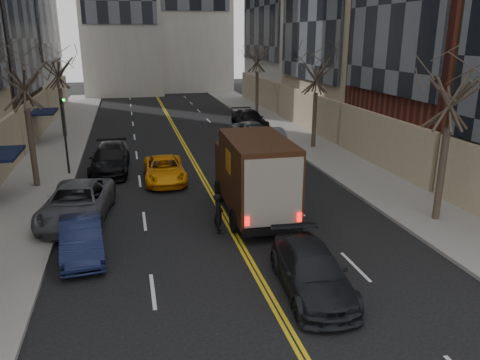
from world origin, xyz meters
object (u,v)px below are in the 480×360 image
Objects in this scene: ups_truck at (254,176)px; observer_sedan at (312,271)px; taxi at (164,170)px; pedestrian at (219,214)px.

ups_truck reaches higher than observer_sedan.
pedestrian is at bearing -77.58° from taxi.
taxi is at bearing 19.43° from pedestrian.
taxi is (-3.47, 6.04, -1.17)m from ups_truck.
ups_truck is 7.06m from taxi.
pedestrian is at bearing -138.27° from ups_truck.
pedestrian is (-1.92, -1.62, -0.99)m from ups_truck.
observer_sedan reaches higher than taxi.
observer_sedan is 1.04× the size of taxi.
ups_truck is 4.02× the size of pedestrian.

